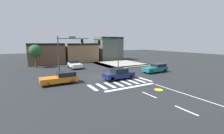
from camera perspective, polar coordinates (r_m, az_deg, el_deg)
ground_plane at (r=23.34m, az=-2.52°, el=-3.46°), size 120.00×120.00×0.00m
crosswalk_near at (r=19.55m, az=3.52°, el=-5.98°), size 8.32×2.62×0.01m
lane_markings at (r=15.01m, az=23.50°, el=-11.55°), size 6.80×20.25×0.01m
bike_detector_marking at (r=17.68m, az=16.86°, el=-8.03°), size 0.93×0.93×0.01m
curb_corner_northeast at (r=35.52m, az=2.77°, el=1.07°), size 10.00×10.60×0.15m
storefront_row at (r=41.48m, az=-10.99°, el=5.78°), size 23.97×6.74×6.50m
traffic_signal_northeast at (r=29.48m, az=-0.71°, el=7.37°), size 5.29×0.32×5.95m
traffic_signal_northwest at (r=26.84m, az=-15.52°, el=7.01°), size 5.31×0.32×6.04m
car_white at (r=31.34m, az=-13.73°, el=1.02°), size 1.91×4.20×1.52m
car_orange at (r=20.11m, az=-18.47°, el=-3.89°), size 4.34×1.80×1.45m
car_teal at (r=27.22m, az=15.90°, el=-0.36°), size 4.41×1.82×1.46m
car_navy at (r=21.39m, az=2.53°, el=-2.54°), size 4.28×1.86×1.55m
roadside_tree at (r=34.38m, az=-26.59°, el=5.32°), size 2.41×2.41×4.60m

